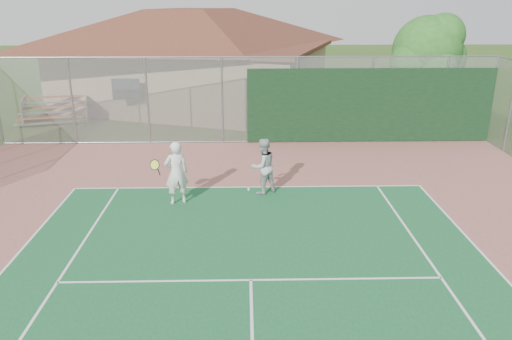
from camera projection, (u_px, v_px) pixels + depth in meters
The scene contains 6 objects.
back_fence at pixel (299, 103), 20.15m from camera, with size 20.08×0.11×3.53m.
clubhouse at pixel (192, 49), 26.51m from camera, with size 16.38×13.45×6.09m.
bleachers at pixel (55, 110), 23.82m from camera, with size 3.53×2.53×1.17m.
tree at pixel (429, 53), 22.37m from camera, with size 3.64×3.45×5.07m.
player_white_front at pixel (176, 173), 14.34m from camera, with size 1.14×0.80×1.87m.
player_grey_back at pixel (263, 167), 15.13m from camera, with size 1.06×1.00×1.72m.
Camera 1 is at (-0.10, -2.89, 5.78)m, focal length 35.00 mm.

